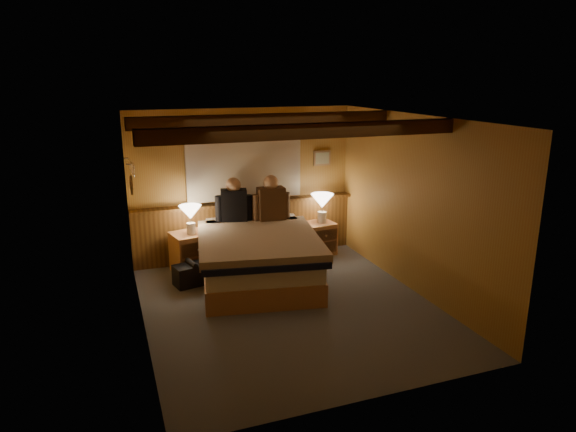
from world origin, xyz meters
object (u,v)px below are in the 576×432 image
bed (258,257)px  duffel_bag (192,274)px  nightstand_left (192,252)px  person_right (271,201)px  person_left (234,203)px  nightstand_right (319,238)px  lamp_right (322,203)px  lamp_left (190,214)px

bed → duffel_bag: bed is taller
nightstand_left → person_right: (1.24, -0.08, 0.71)m
bed → person_right: (0.42, 0.66, 0.63)m
person_right → duffel_bag: (-1.33, -0.43, -0.85)m
duffel_bag → person_right: bearing=4.2°
person_left → nightstand_right: bearing=13.5°
person_left → duffel_bag: bearing=-132.1°
nightstand_right → nightstand_left: bearing=175.9°
bed → lamp_right: 1.66m
person_left → lamp_left: bearing=-160.9°
bed → person_right: 1.01m
person_left → duffel_bag: (-0.78, -0.56, -0.84)m
nightstand_left → nightstand_right: bearing=-9.5°
bed → person_left: 1.02m
nightstand_right → lamp_left: size_ratio=1.23×
lamp_left → person_right: (1.24, -0.05, 0.10)m
lamp_right → lamp_left: bearing=-176.9°
nightstand_right → lamp_right: size_ratio=1.10×
duffel_bag → nightstand_left: bearing=66.2°
lamp_right → person_left: (-1.49, -0.03, 0.13)m
nightstand_left → lamp_right: size_ratio=1.33×
person_right → bed: bearing=-120.3°
nightstand_left → person_right: size_ratio=0.88×
bed → person_right: bearing=67.6°
person_right → duffel_bag: person_right is taller
lamp_right → duffel_bag: bearing=-165.3°
nightstand_right → person_left: person_left is taller
nightstand_left → nightstand_right: nightstand_left is taller
bed → duffel_bag: size_ratio=4.28×
person_right → person_left: bearing=168.7°
bed → lamp_left: size_ratio=5.46×
nightstand_left → person_right: 1.43m
nightstand_left → bed: bearing=-53.9°
lamp_left → person_left: size_ratio=0.62×
lamp_left → person_right: 1.24m
lamp_right → person_right: size_ratio=0.67×
person_right → duffel_bag: size_ratio=1.31×
nightstand_right → person_left: bearing=174.9°
bed → nightstand_right: bed is taller
bed → duffel_bag: bearing=175.7°
lamp_right → duffel_bag: (-2.26, -0.59, -0.72)m
lamp_left → lamp_right: lamp_left is taller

